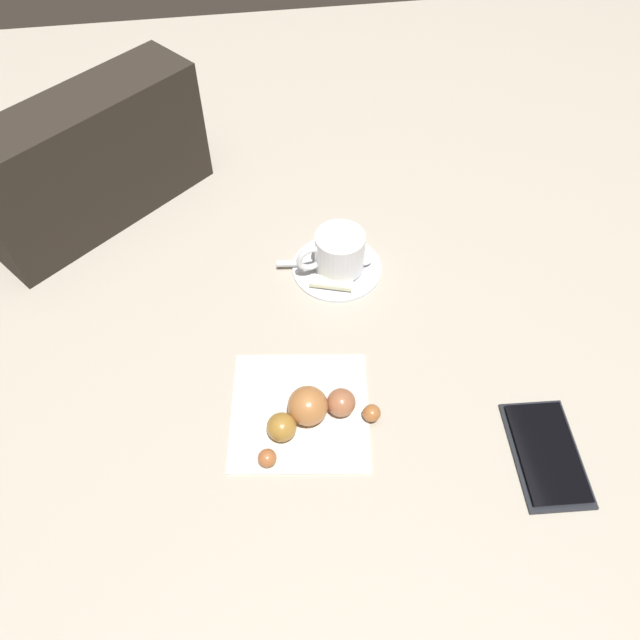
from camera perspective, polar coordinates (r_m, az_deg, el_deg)
The scene contains 9 objects.
ground_plane at distance 0.80m, azimuth 0.75°, elevation -2.29°, with size 1.80×1.80×0.00m, color #ADA493.
saucer at distance 0.88m, azimuth 1.56°, elevation 4.88°, with size 0.13×0.13×0.01m, color silver.
espresso_cup at distance 0.86m, azimuth 1.69°, elevation 6.25°, with size 0.07×0.10×0.06m.
teaspoon at distance 0.88m, azimuth 1.92°, elevation 5.37°, with size 0.03×0.13×0.01m.
sugar_packet at distance 0.85m, azimuth 1.03°, elevation 3.43°, with size 0.06×0.02×0.01m, color beige.
napkin at distance 0.75m, azimuth -1.86°, elevation -8.25°, with size 0.16×0.16×0.00m, color silver.
croissant at distance 0.72m, azimuth -0.89°, elevation -8.39°, with size 0.10×0.15×0.04m.
cell_phone at distance 0.76m, azimuth 19.97°, elevation -11.37°, with size 0.14×0.08×0.01m.
laptop_bag at distance 0.96m, azimuth -20.08°, elevation 13.43°, with size 0.34×0.10×0.19m, color black.
Camera 1 is at (-0.46, 0.08, 0.65)m, focal length 35.05 mm.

